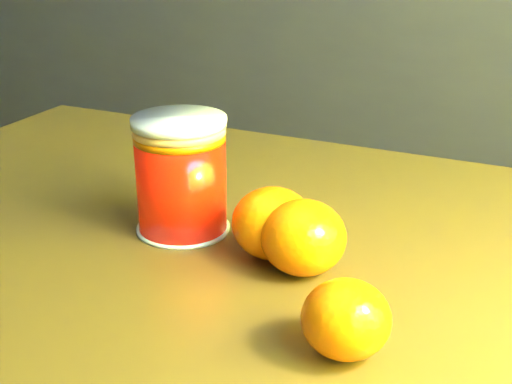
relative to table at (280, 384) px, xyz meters
The scene contains 6 objects.
kitchen_counter 1.77m from the table, 123.17° to the left, with size 3.15×0.60×0.90m, color #48474C.
table is the anchor object (origin of this frame).
juice_glass 0.20m from the table, 167.83° to the left, with size 0.08×0.08×0.10m.
orange_front 0.13m from the table, 85.26° to the left, with size 0.07×0.07×0.06m, color orange.
orange_back 0.14m from the table, 134.37° to the left, with size 0.07×0.07×0.06m, color orange.
orange_extra 0.16m from the table, 30.80° to the right, with size 0.06×0.06×0.05m, color orange.
Camera 1 is at (1.24, -0.43, 1.04)m, focal length 50.00 mm.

